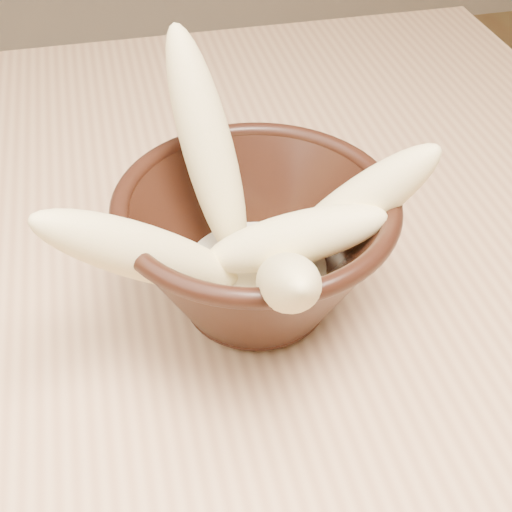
# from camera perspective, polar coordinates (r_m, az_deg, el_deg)

# --- Properties ---
(table) EXTENTS (1.20, 0.80, 0.75)m
(table) POSITION_cam_1_polar(r_m,az_deg,el_deg) (0.65, -19.75, -6.46)
(table) COLOR tan
(table) RESTS_ON ground
(bowl) EXTENTS (0.19, 0.19, 0.10)m
(bowl) POSITION_cam_1_polar(r_m,az_deg,el_deg) (0.49, 0.00, 0.79)
(bowl) COLOR black
(bowl) RESTS_ON table
(milk_puddle) EXTENTS (0.11, 0.11, 0.01)m
(milk_puddle) POSITION_cam_1_polar(r_m,az_deg,el_deg) (0.50, 0.00, -1.42)
(milk_puddle) COLOR beige
(milk_puddle) RESTS_ON bowl
(banana_upright) EXTENTS (0.07, 0.11, 0.16)m
(banana_upright) POSITION_cam_1_polar(r_m,az_deg,el_deg) (0.49, -3.87, 8.62)
(banana_upright) COLOR #E5D787
(banana_upright) RESTS_ON bowl
(banana_left) EXTENTS (0.15, 0.07, 0.13)m
(banana_left) POSITION_cam_1_polar(r_m,az_deg,el_deg) (0.44, -8.84, 0.24)
(banana_left) COLOR #E5D787
(banana_left) RESTS_ON bowl
(banana_right) EXTENTS (0.13, 0.07, 0.13)m
(banana_right) POSITION_cam_1_polar(r_m,az_deg,el_deg) (0.47, 7.69, 3.63)
(banana_right) COLOR #E5D787
(banana_right) RESTS_ON bowl
(banana_across) EXTENTS (0.13, 0.07, 0.08)m
(banana_across) POSITION_cam_1_polar(r_m,az_deg,el_deg) (0.46, 2.97, 1.34)
(banana_across) COLOR #E5D787
(banana_across) RESTS_ON bowl
(banana_front) EXTENTS (0.06, 0.15, 0.13)m
(banana_front) POSITION_cam_1_polar(r_m,az_deg,el_deg) (0.41, 2.46, -2.11)
(banana_front) COLOR #E5D787
(banana_front) RESTS_ON bowl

